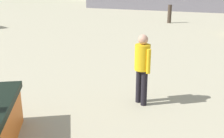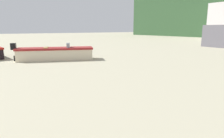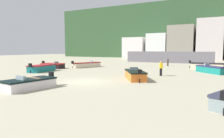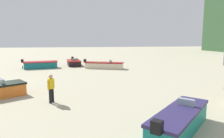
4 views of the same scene
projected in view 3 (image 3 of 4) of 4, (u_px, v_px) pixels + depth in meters
The scene contains 16 objects.
ground_plane at pixel (85, 82), 18.09m from camera, with size 160.00×160.00×0.00m, color #ADA68A.
headland_hill at pixel (189, 33), 75.36m from camera, with size 90.00×32.00×17.78m, color #2F4E2E.
harbor_pier at pixel (168, 57), 44.13m from camera, with size 17.96×2.40×2.37m, color slate.
townhouse_far_left at pixel (135, 48), 65.41m from camera, with size 6.74×5.81×6.52m, color silver.
townhouse_left at pixel (158, 46), 61.98m from camera, with size 5.85×5.80×7.50m, color silver.
townhouse_centre_left at pixel (181, 43), 59.08m from camera, with size 7.07×6.54×9.55m, color gray.
townhouse_centre at pixel (210, 40), 55.32m from camera, with size 6.45×5.97×10.95m, color beige.
boat_teal_0 at pixel (211, 69), 24.62m from camera, with size 3.71×3.81×1.18m.
boat_teal_1 at pixel (42, 68), 26.39m from camera, with size 2.16×4.30×1.19m.
boat_cream_2 at pixel (207, 66), 29.42m from camera, with size 4.63×1.73×1.24m.
boat_white_4 at pixel (29, 84), 14.83m from camera, with size 2.17×4.03×1.06m.
boat_cream_5 at pixel (87, 65), 32.45m from camera, with size 2.96×4.90×1.11m.
boat_black_6 at pixel (53, 66), 30.85m from camera, with size 3.68×2.00×1.09m.
boat_orange_7 at pixel (135, 75), 19.48m from camera, with size 3.36×4.17×1.16m.
mooring_post_mid_beach at pixel (168, 62), 35.05m from camera, with size 0.27×0.27×1.24m, color #3F3328.
beach_walker_foreground at pixel (161, 67), 22.07m from camera, with size 0.48×0.47×1.62m.
Camera 3 is at (10.48, -14.71, 2.85)m, focal length 32.98 mm.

